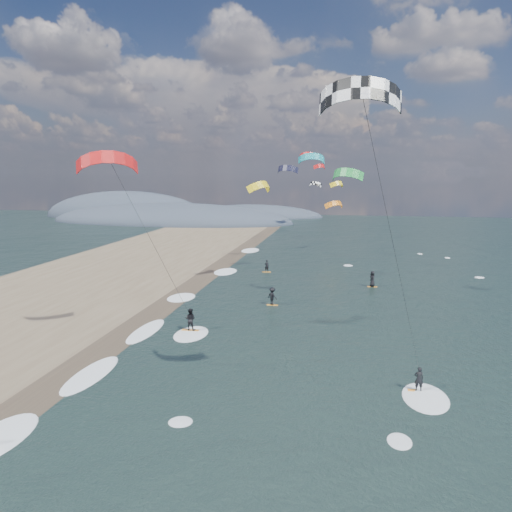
# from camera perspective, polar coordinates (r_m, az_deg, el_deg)

# --- Properties ---
(ground) EXTENTS (260.00, 260.00, 0.00)m
(ground) POSITION_cam_1_polar(r_m,az_deg,el_deg) (25.74, -2.92, -20.22)
(ground) COLOR black
(ground) RESTS_ON ground
(wet_sand_strip) EXTENTS (3.00, 240.00, 0.00)m
(wet_sand_strip) POSITION_cam_1_polar(r_m,az_deg,el_deg) (38.31, -17.26, -10.36)
(wet_sand_strip) COLOR #382D23
(wet_sand_strip) RESTS_ON ground
(coastal_hills) EXTENTS (80.00, 41.00, 15.00)m
(coastal_hills) POSITION_cam_1_polar(r_m,az_deg,el_deg) (139.52, -10.52, 4.16)
(coastal_hills) COLOR #3D4756
(coastal_hills) RESTS_ON ground
(kitesurfer_near_a) EXTENTS (7.39, 8.15, 17.27)m
(kitesurfer_near_a) POSITION_cam_1_polar(r_m,az_deg,el_deg) (24.23, 13.85, 9.02)
(kitesurfer_near_a) COLOR orange
(kitesurfer_near_a) RESTS_ON ground
(kitesurfer_near_b) EXTENTS (7.27, 9.04, 14.75)m
(kitesurfer_near_b) POSITION_cam_1_polar(r_m,az_deg,el_deg) (36.41, -13.56, 4.58)
(kitesurfer_near_b) COLOR orange
(kitesurfer_near_b) RESTS_ON ground
(far_kitesurfers) EXTENTS (14.19, 16.80, 1.82)m
(far_kitesurfers) POSITION_cam_1_polar(r_m,az_deg,el_deg) (53.70, 6.11, -3.28)
(far_kitesurfers) COLOR orange
(far_kitesurfers) RESTS_ON ground
(bg_kite_field) EXTENTS (11.73, 66.33, 9.31)m
(bg_kite_field) POSITION_cam_1_polar(r_m,az_deg,el_deg) (77.53, 6.78, 9.15)
(bg_kite_field) COLOR yellow
(bg_kite_field) RESTS_ON ground
(shoreline_surf) EXTENTS (2.40, 79.40, 0.11)m
(shoreline_surf) POSITION_cam_1_polar(r_m,az_deg,el_deg) (41.85, -12.73, -8.45)
(shoreline_surf) COLOR white
(shoreline_surf) RESTS_ON ground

